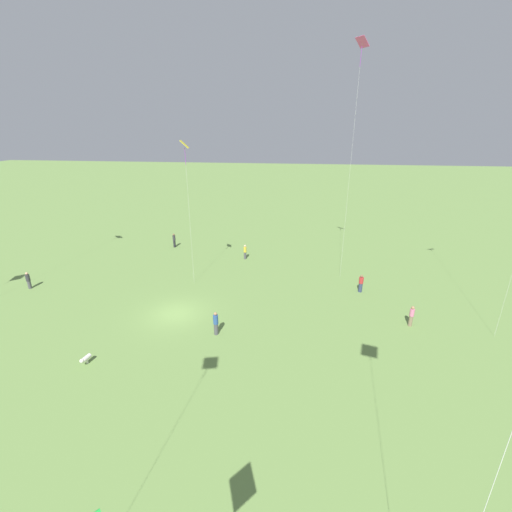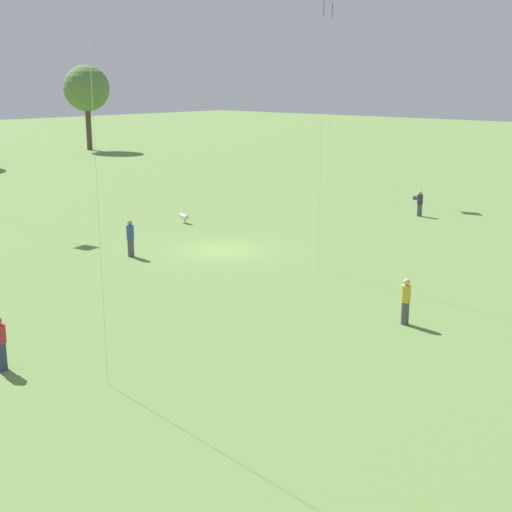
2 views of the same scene
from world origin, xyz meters
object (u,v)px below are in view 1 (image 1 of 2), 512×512
object	(u,v)px
person_1	(245,252)
person_4	(361,284)
kite_3	(185,151)
person_5	(411,316)
person_3	(28,280)
kite_5	(361,58)
person_2	(216,323)
person_0	(174,240)
dog_0	(85,359)

from	to	relation	value
person_1	person_4	distance (m)	13.57
kite_3	person_5	bearing A→B (deg)	-72.84
person_3	kite_3	distance (m)	18.95
person_1	person_4	xyz separation A→B (m)	(-11.74, 6.82, -0.03)
person_1	kite_5	size ratio (longest dim) A/B	0.08
person_3	person_5	xyz separation A→B (m)	(-33.34, 2.12, 0.03)
person_2	kite_5	xyz separation A→B (m)	(-9.96, -11.61, 18.44)
person_4	person_2	bearing A→B (deg)	-83.86
person_0	person_1	distance (m)	9.82
person_0	dog_0	xyz separation A→B (m)	(-2.27, 22.41, -0.50)
person_2	dog_0	size ratio (longest dim) A/B	2.22
person_2	person_3	world-z (taller)	person_2
person_0	person_3	size ratio (longest dim) A/B	1.08
person_1	person_5	distance (m)	19.03
person_3	person_5	distance (m)	33.41
person_4	kite_3	xyz separation A→B (m)	(15.65, 0.03, 11.37)
person_5	kite_3	size ratio (longest dim) A/B	0.13
person_3	person_1	bearing A→B (deg)	-115.70
person_0	person_2	bearing A→B (deg)	2.84
person_0	kite_3	bearing A→B (deg)	4.01
person_3	person_4	size ratio (longest dim) A/B	0.98
person_1	kite_5	xyz separation A→B (m)	(-10.26, 3.57, 18.49)
kite_3	person_2	bearing A→B (deg)	-119.93
person_5	person_4	bearing A→B (deg)	170.03
person_1	person_3	world-z (taller)	person_1
person_5	person_2	bearing A→B (deg)	-116.33
person_5	kite_3	distance (m)	22.38
kite_3	dog_0	distance (m)	17.62
person_2	person_5	bearing A→B (deg)	132.00
person_1	kite_3	bearing A→B (deg)	-166.96
person_2	person_4	bearing A→B (deg)	156.39
person_4	kite_5	distance (m)	18.86
person_2	person_3	distance (m)	19.70
kite_5	dog_0	bearing A→B (deg)	141.67
kite_3	dog_0	world-z (taller)	kite_3
kite_5	dog_0	xyz separation A→B (m)	(17.39, 15.95, -18.95)
person_3	person_5	bearing A→B (deg)	-147.61
person_2	person_5	xyz separation A→B (m)	(-14.31, -2.99, -0.07)
person_4	dog_0	world-z (taller)	person_4
kite_3	dog_0	bearing A→B (deg)	-160.98
person_0	kite_5	bearing A→B (deg)	46.45
person_0	dog_0	distance (m)	22.53
person_3	kite_3	size ratio (longest dim) A/B	0.12
person_2	person_4	size ratio (longest dim) A/B	1.08
person_5	kite_5	bearing A→B (deg)	168.67
person_2	dog_0	world-z (taller)	person_2
person_0	person_5	distance (m)	28.35
person_0	dog_0	world-z (taller)	person_0
person_0	person_2	xyz separation A→B (m)	(-9.69, 18.07, 0.01)
kite_3	dog_0	xyz separation A→B (m)	(3.21, 12.68, -11.80)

